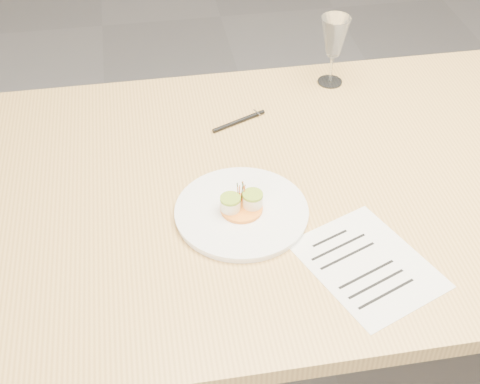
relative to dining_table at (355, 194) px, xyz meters
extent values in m
plane|color=slate|center=(0.00, 0.00, -0.68)|extent=(7.00, 7.00, 0.00)
cube|color=#DEAE61|center=(0.00, 0.00, 0.05)|extent=(2.40, 1.00, 0.04)
cylinder|color=white|center=(-0.30, -0.10, 0.07)|extent=(0.29, 0.29, 0.01)
cylinder|color=white|center=(-0.30, -0.10, 0.08)|extent=(0.29, 0.29, 0.01)
cylinder|color=#FF9B30|center=(-0.30, -0.10, 0.09)|extent=(0.09, 0.09, 0.01)
cylinder|color=#FFF4D0|center=(-0.32, -0.10, 0.10)|extent=(0.04, 0.04, 0.03)
cylinder|color=#FFF4D0|center=(-0.27, -0.09, 0.10)|extent=(0.04, 0.04, 0.03)
cylinder|color=#98B632|center=(-0.32, -0.10, 0.12)|extent=(0.04, 0.04, 0.01)
cylinder|color=#98B632|center=(-0.27, -0.09, 0.12)|extent=(0.04, 0.04, 0.01)
cylinder|color=#CFC46E|center=(-0.24, -0.14, 0.08)|extent=(0.05, 0.05, 0.00)
cube|color=white|center=(-0.07, -0.28, 0.07)|extent=(0.31, 0.34, 0.00)
cube|color=black|center=(-0.12, -0.20, 0.07)|extent=(0.09, 0.04, 0.00)
cube|color=black|center=(-0.11, -0.23, 0.07)|extent=(0.13, 0.06, 0.00)
cube|color=black|center=(-0.10, -0.26, 0.07)|extent=(0.13, 0.06, 0.00)
cube|color=black|center=(-0.08, -0.31, 0.07)|extent=(0.13, 0.06, 0.00)
cube|color=black|center=(-0.07, -0.34, 0.07)|extent=(0.13, 0.06, 0.00)
cube|color=black|center=(-0.06, -0.37, 0.07)|extent=(0.13, 0.06, 0.00)
cylinder|color=black|center=(-0.24, 0.25, 0.07)|extent=(0.15, 0.07, 0.01)
cube|color=silver|center=(-0.19, 0.27, 0.08)|extent=(0.02, 0.03, 0.00)
cylinder|color=white|center=(0.04, 0.40, 0.07)|extent=(0.07, 0.07, 0.00)
cylinder|color=white|center=(0.04, 0.40, 0.11)|extent=(0.01, 0.01, 0.08)
cone|color=white|center=(0.04, 0.40, 0.21)|extent=(0.08, 0.08, 0.11)
camera|label=1|loc=(-0.48, -1.15, 1.08)|focal=50.00mm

